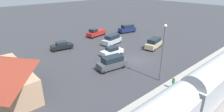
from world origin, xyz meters
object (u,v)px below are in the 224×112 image
at_px(suv_charcoal, 112,62).
at_px(suv_silver, 112,40).
at_px(suv_tan, 154,43).
at_px(sedan_black, 62,46).
at_px(suv_navy, 127,28).
at_px(sedan_white, 112,51).
at_px(pedestrian_on_platform, 173,82).
at_px(light_pole_near_platform, 163,47).
at_px(pickup_red, 96,32).

distance_m(suv_charcoal, suv_silver, 12.72).
xyz_separation_m(suv_tan, sedan_black, (12.61, 15.19, -0.27)).
bearing_deg(suv_silver, sedan_black, 65.91).
height_order(suv_tan, suv_navy, same).
bearing_deg(suv_navy, sedan_white, 124.01).
bearing_deg(pedestrian_on_platform, suv_silver, -18.99).
height_order(suv_navy, light_pole_near_platform, light_pole_near_platform).
bearing_deg(pedestrian_on_platform, light_pole_near_platform, -19.13).
xyz_separation_m(pedestrian_on_platform, light_pole_near_platform, (2.70, -0.94, 3.94)).
bearing_deg(suv_silver, suv_charcoal, 138.15).
relative_size(sedan_white, suv_navy, 0.89).
bearing_deg(suv_silver, suv_tan, -148.36).
bearing_deg(suv_silver, pickup_red, -9.23).
bearing_deg(suv_charcoal, sedan_black, 7.11).
distance_m(pedestrian_on_platform, suv_silver, 20.83).
xyz_separation_m(pickup_red, light_pole_near_platform, (-24.75, 7.10, 4.19)).
xyz_separation_m(suv_silver, light_pole_near_platform, (-17.00, 5.84, 4.07)).
bearing_deg(pickup_red, sedan_black, 105.44).
distance_m(pedestrian_on_platform, suv_charcoal, 10.37).
xyz_separation_m(suv_silver, pickup_red, (7.75, -1.26, -0.12)).
xyz_separation_m(suv_charcoal, pickup_red, (17.23, -9.74, -0.12)).
bearing_deg(sedan_black, pedestrian_on_platform, -171.89).
xyz_separation_m(pedestrian_on_platform, suv_tan, (11.66, -11.73, -0.13)).
distance_m(suv_tan, sedan_black, 19.74).
distance_m(sedan_black, pickup_red, 11.93).
bearing_deg(suv_tan, suv_navy, -22.45).
height_order(sedan_black, suv_silver, suv_silver).
distance_m(pedestrian_on_platform, sedan_white, 14.85).
bearing_deg(light_pole_near_platform, pickup_red, -16.01).
height_order(suv_charcoal, light_pole_near_platform, light_pole_near_platform).
distance_m(suv_tan, sedan_white, 9.92).
distance_m(suv_charcoal, suv_navy, 23.72).
relative_size(suv_tan, suv_charcoal, 1.01).
height_order(sedan_white, pickup_red, pickup_red).
bearing_deg(sedan_black, suv_tan, -129.70).
bearing_deg(pickup_red, light_pole_near_platform, 163.99).
distance_m(sedan_white, suv_navy, 17.89).
height_order(sedan_black, suv_navy, suv_navy).
relative_size(sedan_white, pickup_red, 0.82).
relative_size(pedestrian_on_platform, light_pole_near_platform, 0.20).
distance_m(suv_silver, pickup_red, 7.86).
xyz_separation_m(pedestrian_on_platform, sedan_white, (14.67, -2.28, -0.40)).
relative_size(pedestrian_on_platform, suv_silver, 0.33).
bearing_deg(pedestrian_on_platform, suv_tan, -45.15).
relative_size(sedan_black, suv_navy, 0.91).
bearing_deg(suv_tan, suv_charcoal, 96.12).
distance_m(suv_silver, light_pole_near_platform, 18.43).
distance_m(sedan_white, light_pole_near_platform, 12.80).
bearing_deg(suv_tan, pedestrian_on_platform, 134.85).
bearing_deg(pedestrian_on_platform, pickup_red, -16.32).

